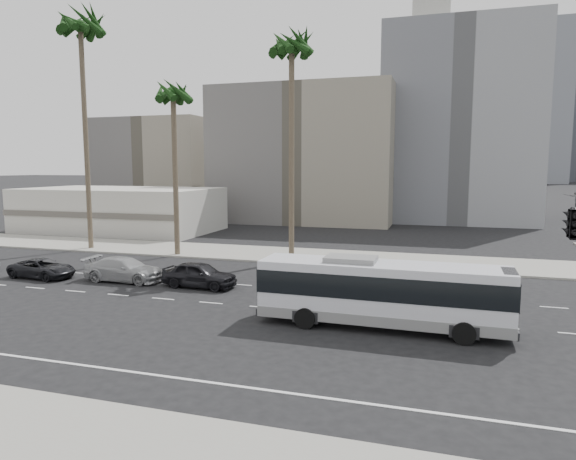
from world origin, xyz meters
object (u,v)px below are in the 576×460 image
at_px(car_c, 42,268).
at_px(palm_far, 80,31).
at_px(palm_mid, 173,98).
at_px(car_b, 124,269).
at_px(car_a, 199,275).
at_px(palm_near, 292,52).
at_px(city_bus, 382,291).

relative_size(car_c, palm_far, 0.22).
bearing_deg(palm_mid, car_b, -81.44).
distance_m(car_a, palm_far, 26.59).
distance_m(palm_near, palm_far, 19.43).
height_order(car_c, palm_near, palm_near).
distance_m(city_bus, car_b, 18.01).
relative_size(car_b, palm_near, 0.30).
xyz_separation_m(city_bus, palm_far, (-27.99, 15.15, 17.44)).
xyz_separation_m(car_c, palm_far, (-4.72, 11.00, 18.53)).
relative_size(city_bus, palm_near, 0.65).
relative_size(car_b, palm_mid, 0.37).
xyz_separation_m(car_b, palm_mid, (-1.44, 9.56, 12.30)).
distance_m(car_a, car_b, 5.50).
distance_m(city_bus, palm_far, 36.29).
relative_size(car_a, car_b, 0.88).
bearing_deg(palm_near, car_b, -130.40).
xyz_separation_m(city_bus, car_a, (-11.81, 4.77, -0.93)).
xyz_separation_m(car_b, palm_near, (8.51, 10.00, 15.38)).
distance_m(city_bus, palm_near, 22.52).
bearing_deg(car_a, palm_near, -13.11).
height_order(city_bus, car_c, city_bus).
distance_m(car_a, palm_mid, 17.10).
height_order(car_a, palm_near, palm_near).
relative_size(car_c, palm_mid, 0.32).
bearing_deg(palm_near, palm_far, 179.19).
relative_size(car_a, palm_mid, 0.33).
xyz_separation_m(car_b, car_c, (-5.96, -0.73, -0.14)).
relative_size(palm_near, palm_far, 0.85).
bearing_deg(city_bus, car_c, 170.89).
bearing_deg(palm_mid, car_c, -113.75).
bearing_deg(car_c, car_a, -82.86).
bearing_deg(car_a, car_b, 92.39).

